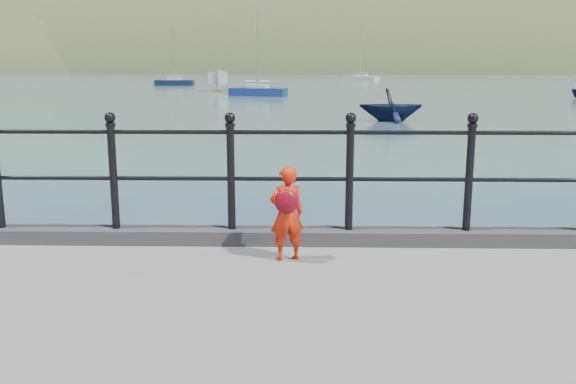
{
  "coord_description": "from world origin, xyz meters",
  "views": [
    {
      "loc": [
        0.11,
        -6.2,
        2.82
      ],
      "look_at": [
        -0.02,
        -0.2,
        1.55
      ],
      "focal_mm": 38.0,
      "sensor_mm": 36.0,
      "label": 1
    }
  ],
  "objects_px": {
    "launch_navy": "(391,105)",
    "sailboat_left": "(174,83)",
    "launch_white": "(218,81)",
    "sailboat_deep": "(360,79)",
    "sailboat_port": "(258,92)",
    "railing": "(290,164)",
    "child": "(287,213)"
  },
  "relations": [
    {
      "from": "railing",
      "to": "sailboat_left",
      "type": "height_order",
      "value": "sailboat_left"
    },
    {
      "from": "launch_white",
      "to": "sailboat_port",
      "type": "relative_size",
      "value": 0.76
    },
    {
      "from": "child",
      "to": "launch_navy",
      "type": "relative_size",
      "value": 0.29
    },
    {
      "from": "launch_white",
      "to": "child",
      "type": "bearing_deg",
      "value": -89.24
    },
    {
      "from": "launch_navy",
      "to": "sailboat_left",
      "type": "relative_size",
      "value": 0.43
    },
    {
      "from": "child",
      "to": "sailboat_port",
      "type": "bearing_deg",
      "value": -102.82
    },
    {
      "from": "launch_white",
      "to": "sailboat_port",
      "type": "xyz_separation_m",
      "value": [
        4.69,
        -9.08,
        -0.75
      ]
    },
    {
      "from": "child",
      "to": "sailboat_deep",
      "type": "distance_m",
      "value": 96.21
    },
    {
      "from": "railing",
      "to": "sailboat_left",
      "type": "distance_m",
      "value": 74.85
    },
    {
      "from": "launch_navy",
      "to": "child",
      "type": "bearing_deg",
      "value": 169.64
    },
    {
      "from": "railing",
      "to": "sailboat_deep",
      "type": "height_order",
      "value": "sailboat_deep"
    },
    {
      "from": "launch_navy",
      "to": "sailboat_deep",
      "type": "distance_m",
      "value": 71.05
    },
    {
      "from": "railing",
      "to": "launch_white",
      "type": "relative_size",
      "value": 3.22
    },
    {
      "from": "railing",
      "to": "launch_navy",
      "type": "height_order",
      "value": "railing"
    },
    {
      "from": "railing",
      "to": "sailboat_left",
      "type": "bearing_deg",
      "value": 102.55
    },
    {
      "from": "launch_navy",
      "to": "sailboat_port",
      "type": "bearing_deg",
      "value": 19.33
    },
    {
      "from": "railing",
      "to": "sailboat_left",
      "type": "xyz_separation_m",
      "value": [
        -16.26,
        73.05,
        -1.48
      ]
    },
    {
      "from": "child",
      "to": "sailboat_port",
      "type": "relative_size",
      "value": 0.12
    },
    {
      "from": "launch_navy",
      "to": "sailboat_port",
      "type": "relative_size",
      "value": 0.42
    },
    {
      "from": "child",
      "to": "launch_navy",
      "type": "height_order",
      "value": "child"
    },
    {
      "from": "child",
      "to": "launch_navy",
      "type": "xyz_separation_m",
      "value": [
        4.54,
        24.85,
        -0.65
      ]
    },
    {
      "from": "sailboat_port",
      "to": "sailboat_deep",
      "type": "height_order",
      "value": "sailboat_deep"
    },
    {
      "from": "sailboat_deep",
      "to": "sailboat_left",
      "type": "xyz_separation_m",
      "value": [
        -25.86,
        -22.12,
        -0.0
      ]
    },
    {
      "from": "child",
      "to": "launch_white",
      "type": "height_order",
      "value": "launch_white"
    },
    {
      "from": "launch_white",
      "to": "railing",
      "type": "bearing_deg",
      "value": -89.14
    },
    {
      "from": "railing",
      "to": "sailboat_deep",
      "type": "xyz_separation_m",
      "value": [
        9.61,
        95.17,
        -1.48
      ]
    },
    {
      "from": "sailboat_left",
      "to": "sailboat_port",
      "type": "bearing_deg",
      "value": -59.75
    },
    {
      "from": "railing",
      "to": "sailboat_deep",
      "type": "relative_size",
      "value": 1.97
    },
    {
      "from": "launch_navy",
      "to": "sailboat_left",
      "type": "height_order",
      "value": "sailboat_left"
    },
    {
      "from": "launch_white",
      "to": "sailboat_left",
      "type": "bearing_deg",
      "value": 108.3
    },
    {
      "from": "launch_white",
      "to": "sailboat_deep",
      "type": "height_order",
      "value": "sailboat_deep"
    },
    {
      "from": "sailboat_left",
      "to": "launch_navy",
      "type": "bearing_deg",
      "value": -63.03
    }
  ]
}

